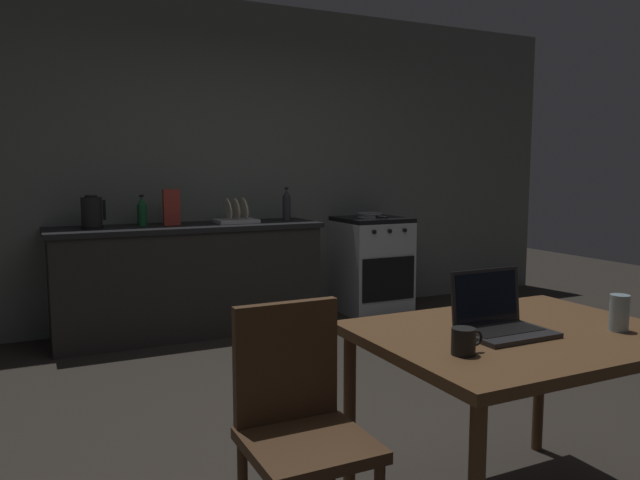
# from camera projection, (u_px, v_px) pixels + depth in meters

# --- Properties ---
(ground_plane) EXTENTS (12.00, 12.00, 0.00)m
(ground_plane) POSITION_uv_depth(u_px,v_px,m) (390.00, 427.00, 3.17)
(ground_plane) COLOR #2D2823
(back_wall) EXTENTS (6.40, 0.10, 2.78)m
(back_wall) POSITION_uv_depth(u_px,v_px,m) (262.00, 163.00, 5.49)
(back_wall) COLOR slate
(back_wall) RESTS_ON ground_plane
(kitchen_counter) EXTENTS (2.16, 0.64, 0.89)m
(kitchen_counter) POSITION_uv_depth(u_px,v_px,m) (189.00, 279.00, 4.95)
(kitchen_counter) COLOR #282623
(kitchen_counter) RESTS_ON ground_plane
(stove_oven) EXTENTS (0.60, 0.62, 0.89)m
(stove_oven) POSITION_uv_depth(u_px,v_px,m) (371.00, 265.00, 5.70)
(stove_oven) COLOR #B7BABF
(stove_oven) RESTS_ON ground_plane
(dining_table) EXTENTS (1.15, 0.88, 0.74)m
(dining_table) POSITION_uv_depth(u_px,v_px,m) (518.00, 350.00, 2.28)
(dining_table) COLOR brown
(dining_table) RESTS_ON ground_plane
(chair) EXTENTS (0.40, 0.40, 0.88)m
(chair) POSITION_uv_depth(u_px,v_px,m) (299.00, 418.00, 2.04)
(chair) COLOR #4C331E
(chair) RESTS_ON ground_plane
(laptop) EXTENTS (0.32, 0.25, 0.23)m
(laptop) POSITION_uv_depth(u_px,v_px,m) (500.00, 321.00, 2.23)
(laptop) COLOR #232326
(laptop) RESTS_ON dining_table
(electric_kettle) EXTENTS (0.18, 0.16, 0.25)m
(electric_kettle) POSITION_uv_depth(u_px,v_px,m) (92.00, 213.00, 4.57)
(electric_kettle) COLOR black
(electric_kettle) RESTS_ON kitchen_counter
(bottle) EXTENTS (0.07, 0.07, 0.29)m
(bottle) POSITION_uv_depth(u_px,v_px,m) (287.00, 205.00, 5.21)
(bottle) COLOR #2D2D33
(bottle) RESTS_ON kitchen_counter
(frying_pan) EXTENTS (0.25, 0.42, 0.05)m
(frying_pan) POSITION_uv_depth(u_px,v_px,m) (370.00, 215.00, 5.61)
(frying_pan) COLOR gray
(frying_pan) RESTS_ON stove_oven
(coffee_mug) EXTENTS (0.12, 0.08, 0.09)m
(coffee_mug) POSITION_uv_depth(u_px,v_px,m) (464.00, 341.00, 1.98)
(coffee_mug) COLOR black
(coffee_mug) RESTS_ON dining_table
(drinking_glass) EXTENTS (0.07, 0.07, 0.14)m
(drinking_glass) POSITION_uv_depth(u_px,v_px,m) (619.00, 313.00, 2.27)
(drinking_glass) COLOR #99B7C6
(drinking_glass) RESTS_ON dining_table
(cereal_box) EXTENTS (0.13, 0.05, 0.29)m
(cereal_box) POSITION_uv_depth(u_px,v_px,m) (171.00, 207.00, 4.85)
(cereal_box) COLOR #B2382D
(cereal_box) RESTS_ON kitchen_counter
(dish_rack) EXTENTS (0.34, 0.26, 0.21)m
(dish_rack) POSITION_uv_depth(u_px,v_px,m) (236.00, 217.00, 5.07)
(dish_rack) COLOR silver
(dish_rack) RESTS_ON kitchen_counter
(bottle_b) EXTENTS (0.08, 0.08, 0.25)m
(bottle_b) POSITION_uv_depth(u_px,v_px,m) (142.00, 211.00, 4.81)
(bottle_b) COLOR #19592D
(bottle_b) RESTS_ON kitchen_counter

